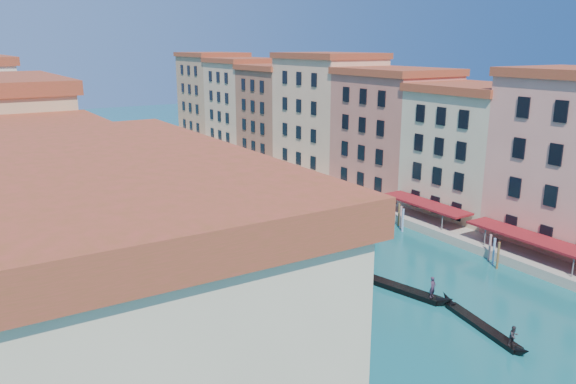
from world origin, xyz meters
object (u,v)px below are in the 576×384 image
vaporetto_near (296,375)px  gondola_right (484,325)px  gondola_fore (391,284)px  vaporetto_far (145,184)px

vaporetto_near → gondola_right: 17.56m
gondola_fore → gondola_right: gondola_fore is taller
gondola_fore → gondola_right: size_ratio=1.22×
vaporetto_near → vaporetto_far: (8.44, 57.10, -0.21)m
vaporetto_far → vaporetto_near: bearing=-114.8°
vaporetto_far → gondola_right: vaporetto_far is taller
vaporetto_far → gondola_fore: (8.20, -47.86, -0.77)m
vaporetto_near → gondola_fore: (16.64, 9.23, -0.98)m
vaporetto_near → gondola_right: size_ratio=2.01×
vaporetto_far → gondola_right: (9.08, -57.88, -0.80)m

